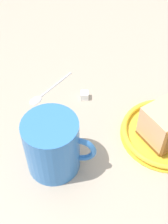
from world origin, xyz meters
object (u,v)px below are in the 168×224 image
small_plate (165,132)px  teaspoon (43,94)px  sugar_cube (85,95)px  tea_mug (53,145)px

small_plate → teaspoon: small_plate is taller
sugar_cube → small_plate: bearing=150.7°
small_plate → tea_mug: bearing=21.1°
tea_mug → sugar_cube: (-4.05, -16.40, -4.58)cm
teaspoon → sugar_cube: (-8.87, 0.36, 0.46)cm
small_plate → teaspoon: 26.20cm
tea_mug → sugar_cube: size_ratio=7.31×
teaspoon → small_plate: bearing=159.6°
sugar_cube → teaspoon: bearing=-2.3°
teaspoon → sugar_cube: size_ratio=6.98×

